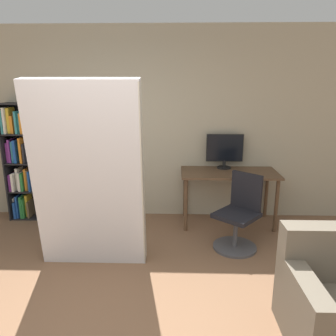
{
  "coord_description": "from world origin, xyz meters",
  "views": [
    {
      "loc": [
        0.44,
        -1.87,
        1.94
      ],
      "look_at": [
        0.34,
        1.53,
        1.05
      ],
      "focal_mm": 35.0,
      "sensor_mm": 36.0,
      "label": 1
    }
  ],
  "objects_px": {
    "monitor": "(225,150)",
    "office_chair": "(239,219)",
    "mattress_near": "(89,178)",
    "bookshelf": "(31,162)"
  },
  "relations": [
    {
      "from": "monitor",
      "to": "office_chair",
      "type": "bearing_deg",
      "value": -85.29
    },
    {
      "from": "monitor",
      "to": "mattress_near",
      "type": "xyz_separation_m",
      "value": [
        -1.57,
        -1.34,
        -0.03
      ]
    },
    {
      "from": "mattress_near",
      "to": "monitor",
      "type": "bearing_deg",
      "value": 40.43
    },
    {
      "from": "monitor",
      "to": "bookshelf",
      "type": "height_order",
      "value": "bookshelf"
    },
    {
      "from": "monitor",
      "to": "bookshelf",
      "type": "bearing_deg",
      "value": -179.64
    },
    {
      "from": "monitor",
      "to": "mattress_near",
      "type": "height_order",
      "value": "mattress_near"
    },
    {
      "from": "office_chair",
      "to": "bookshelf",
      "type": "height_order",
      "value": "bookshelf"
    },
    {
      "from": "monitor",
      "to": "mattress_near",
      "type": "distance_m",
      "value": 2.06
    },
    {
      "from": "office_chair",
      "to": "mattress_near",
      "type": "relative_size",
      "value": 0.45
    },
    {
      "from": "office_chair",
      "to": "bookshelf",
      "type": "xyz_separation_m",
      "value": [
        -2.84,
        0.86,
        0.47
      ]
    }
  ]
}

